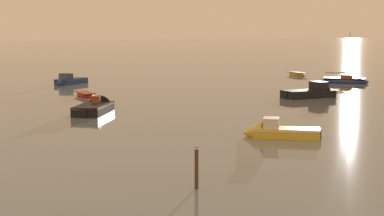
{
  "coord_description": "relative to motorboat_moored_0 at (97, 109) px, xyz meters",
  "views": [
    {
      "loc": [
        -20.94,
        -12.47,
        7.28
      ],
      "look_at": [
        5.13,
        33.75,
        0.68
      ],
      "focal_mm": 59.3,
      "sensor_mm": 36.0,
      "label": 1
    }
  ],
  "objects": [
    {
      "name": "sailboat_moored_1",
      "position": [
        40.41,
        12.17,
        0.0
      ],
      "size": [
        5.89,
        6.12,
        7.27
      ],
      "rotation": [
        0.0,
        0.0,
        5.46
      ],
      "color": "navy",
      "rests_on": "ground"
    },
    {
      "name": "motorboat_moored_2",
      "position": [
        25.11,
        0.02,
        0.07
      ],
      "size": [
        6.86,
        2.83,
        2.54
      ],
      "rotation": [
        0.0,
        0.0,
        6.21
      ],
      "color": "black",
      "rests_on": "ground"
    },
    {
      "name": "motorboat_moored_0",
      "position": [
        0.0,
        0.0,
        0.0
      ],
      "size": [
        5.78,
        6.63,
        2.26
      ],
      "rotation": [
        0.0,
        0.0,
        0.93
      ],
      "color": "black",
      "rests_on": "ground"
    },
    {
      "name": "rowboat_moored_6",
      "position": [
        44.02,
        26.8,
        -0.11
      ],
      "size": [
        2.49,
        4.83,
        0.73
      ],
      "rotation": [
        0.0,
        0.0,
        4.51
      ],
      "color": "gold",
      "rests_on": "ground"
    },
    {
      "name": "mooring_post_near",
      "position": [
        -5.79,
        -27.87,
        0.6
      ],
      "size": [
        0.22,
        0.22,
        2.15
      ],
      "color": "#4D3323",
      "rests_on": "ground"
    },
    {
      "name": "motorboat_moored_4",
      "position": [
        5.78,
        -18.37,
        -0.01
      ],
      "size": [
        5.17,
        4.71,
        1.98
      ],
      "rotation": [
        0.0,
        0.0,
        2.45
      ],
      "color": "gold",
      "rests_on": "ground"
    },
    {
      "name": "motorboat_moored_1",
      "position": [
        6.9,
        28.9,
        0.02
      ],
      "size": [
        5.83,
        4.92,
        2.18
      ],
      "rotation": [
        0.0,
        0.0,
        3.75
      ],
      "color": "navy",
      "rests_on": "ground"
    },
    {
      "name": "rowboat_moored_5",
      "position": [
        3.67,
        13.18,
        -0.13
      ],
      "size": [
        1.66,
        4.24,
        0.66
      ],
      "rotation": [
        0.0,
        0.0,
        1.51
      ],
      "color": "red",
      "rests_on": "ground"
    }
  ]
}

